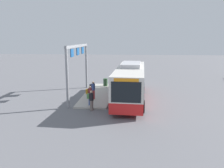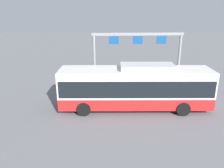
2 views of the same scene
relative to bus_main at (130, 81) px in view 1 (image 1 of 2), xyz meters
name	(u,v)px [view 1 (image 1 of 2)]	position (x,y,z in m)	size (l,w,h in m)	color
ground_plane	(130,100)	(0.01, 0.00, -1.81)	(120.00, 120.00, 0.00)	slate
platform_curb	(98,94)	(-1.69, -3.31, -1.73)	(10.00, 2.80, 0.16)	#B2ADA3
bus_main	(130,81)	(0.00, 0.00, 0.00)	(11.20, 3.10, 3.46)	red
person_boarding	(91,100)	(3.56, -3.13, -0.92)	(0.44, 0.58, 1.67)	slate
person_waiting_near	(90,95)	(2.58, -3.43, -0.76)	(0.34, 0.52, 1.67)	#334C8C
person_waiting_mid	(93,90)	(0.56, -3.48, -0.76)	(0.53, 0.61, 1.67)	maroon
platform_sign_gantry	(78,60)	(-0.94, -5.18, 1.90)	(8.47, 0.24, 5.20)	gray
trash_bin	(105,82)	(-5.34, -2.98, -1.20)	(0.52, 0.52, 0.90)	#2D5133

